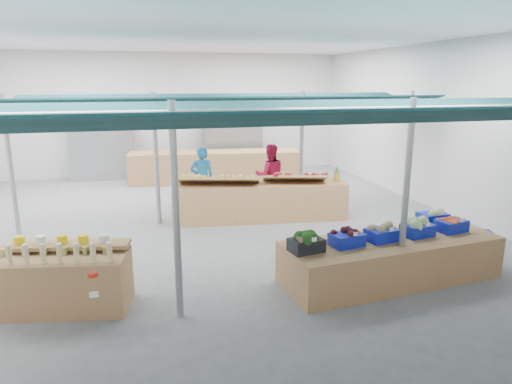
# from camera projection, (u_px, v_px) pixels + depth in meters

# --- Properties ---
(floor) EXTENTS (13.00, 13.00, 0.00)m
(floor) POSITION_uv_depth(u_px,v_px,m) (205.00, 226.00, 10.46)
(floor) COLOR slate
(floor) RESTS_ON ground
(hall) EXTENTS (13.00, 13.00, 13.00)m
(hall) POSITION_uv_depth(u_px,v_px,m) (193.00, 106.00, 11.19)
(hall) COLOR silver
(hall) RESTS_ON ground
(pole_grid) EXTENTS (10.00, 4.60, 3.00)m
(pole_grid) POSITION_uv_depth(u_px,v_px,m) (257.00, 159.00, 8.59)
(pole_grid) COLOR gray
(pole_grid) RESTS_ON floor
(awnings) EXTENTS (9.50, 7.08, 0.30)m
(awnings) POSITION_uv_depth(u_px,v_px,m) (257.00, 106.00, 8.36)
(awnings) COLOR black
(awnings) RESTS_ON pole_grid
(back_shelving_left) EXTENTS (2.00, 0.50, 2.00)m
(back_shelving_left) POSITION_uv_depth(u_px,v_px,m) (102.00, 150.00, 15.21)
(back_shelving_left) COLOR #B23F33
(back_shelving_left) RESTS_ON floor
(back_shelving_right) EXTENTS (2.00, 0.50, 2.00)m
(back_shelving_right) POSITION_uv_depth(u_px,v_px,m) (233.00, 145.00, 16.36)
(back_shelving_right) COLOR #B23F33
(back_shelving_right) RESTS_ON floor
(bottle_shelf) EXTENTS (1.95, 1.41, 1.09)m
(bottle_shelf) POSITION_uv_depth(u_px,v_px,m) (65.00, 279.00, 6.61)
(bottle_shelf) COLOR #936240
(bottle_shelf) RESTS_ON floor
(veg_counter) EXTENTS (3.73, 1.52, 0.71)m
(veg_counter) POSITION_uv_depth(u_px,v_px,m) (390.00, 259.00, 7.56)
(veg_counter) COLOR #936240
(veg_counter) RESTS_ON floor
(fruit_counter) EXTENTS (4.20, 1.51, 0.88)m
(fruit_counter) POSITION_uv_depth(u_px,v_px,m) (259.00, 201.00, 10.92)
(fruit_counter) COLOR #936240
(fruit_counter) RESTS_ON floor
(far_counter) EXTENTS (5.65, 1.83, 1.00)m
(far_counter) POSITION_uv_depth(u_px,v_px,m) (216.00, 166.00, 15.01)
(far_counter) COLOR #936240
(far_counter) RESTS_ON floor
(crate_stack) EXTENTS (0.64, 0.55, 0.65)m
(crate_stack) POSITION_uv_depth(u_px,v_px,m) (475.00, 249.00, 8.10)
(crate_stack) COLOR #0E1D9D
(crate_stack) RESTS_ON floor
(vendor_left) EXTENTS (0.65, 0.47, 1.64)m
(vendor_left) POSITION_uv_depth(u_px,v_px,m) (202.00, 179.00, 11.56)
(vendor_left) COLOR #1969A5
(vendor_left) RESTS_ON floor
(vendor_right) EXTENTS (0.87, 0.72, 1.64)m
(vendor_right) POSITION_uv_depth(u_px,v_px,m) (270.00, 175.00, 12.02)
(vendor_right) COLOR #A21338
(vendor_right) RESTS_ON floor
(crate_broccoli) EXTENTS (0.55, 0.44, 0.35)m
(crate_broccoli) POSITION_uv_depth(u_px,v_px,m) (306.00, 241.00, 6.91)
(crate_broccoli) COLOR black
(crate_broccoli) RESTS_ON veg_counter
(crate_beets) EXTENTS (0.55, 0.44, 0.29)m
(crate_beets) POSITION_uv_depth(u_px,v_px,m) (347.00, 238.00, 7.16)
(crate_beets) COLOR #0E1D9D
(crate_beets) RESTS_ON veg_counter
(crate_celeriac) EXTENTS (0.55, 0.44, 0.31)m
(crate_celeriac) POSITION_uv_depth(u_px,v_px,m) (382.00, 232.00, 7.38)
(crate_celeriac) COLOR #0E1D9D
(crate_celeriac) RESTS_ON veg_counter
(crate_cabbage) EXTENTS (0.55, 0.44, 0.35)m
(crate_cabbage) POSITION_uv_depth(u_px,v_px,m) (418.00, 227.00, 7.61)
(crate_cabbage) COLOR #0E1D9D
(crate_cabbage) RESTS_ON veg_counter
(crate_carrots) EXTENTS (0.55, 0.44, 0.29)m
(crate_carrots) POSITION_uv_depth(u_px,v_px,m) (451.00, 225.00, 7.86)
(crate_carrots) COLOR #0E1D9D
(crate_carrots) RESTS_ON veg_counter
(sparrow) EXTENTS (0.12, 0.09, 0.11)m
(sparrow) POSITION_uv_depth(u_px,v_px,m) (300.00, 240.00, 6.73)
(sparrow) COLOR brown
(sparrow) RESTS_ON crate_broccoli
(pole_ribbon) EXTENTS (0.12, 0.12, 0.28)m
(pole_ribbon) POSITION_uv_depth(u_px,v_px,m) (93.00, 276.00, 5.16)
(pole_ribbon) COLOR red
(pole_ribbon) RESTS_ON pole_grid
(apple_heap_yellow) EXTENTS (2.02, 1.18, 0.27)m
(apple_heap_yellow) POSITION_uv_depth(u_px,v_px,m) (218.00, 178.00, 10.56)
(apple_heap_yellow) COLOR #997247
(apple_heap_yellow) RESTS_ON fruit_counter
(apple_heap_red) EXTENTS (1.63, 1.07, 0.27)m
(apple_heap_red) POSITION_uv_depth(u_px,v_px,m) (295.00, 176.00, 10.79)
(apple_heap_red) COLOR #997247
(apple_heap_red) RESTS_ON fruit_counter
(pineapple) EXTENTS (0.14, 0.14, 0.39)m
(pineapple) POSITION_uv_depth(u_px,v_px,m) (337.00, 174.00, 10.92)
(pineapple) COLOR #8C6019
(pineapple) RESTS_ON fruit_counter
(crate_extra) EXTENTS (0.52, 0.41, 0.32)m
(crate_extra) POSITION_uv_depth(u_px,v_px,m) (433.00, 216.00, 8.27)
(crate_extra) COLOR #0E1D9D
(crate_extra) RESTS_ON veg_counter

